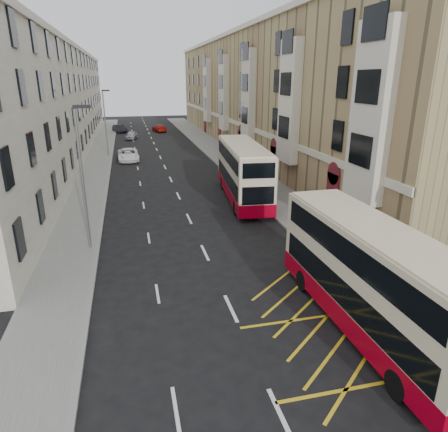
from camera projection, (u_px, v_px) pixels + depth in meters
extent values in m
plane|color=black|center=(260.00, 370.00, 13.62)|extent=(200.00, 200.00, 0.00)
cube|color=#60605C|center=(243.00, 170.00, 42.93)|extent=(4.00, 120.00, 0.15)
cube|color=#60605C|center=(93.00, 178.00, 39.53)|extent=(3.00, 120.00, 0.15)
cube|color=gray|center=(225.00, 171.00, 42.49)|extent=(0.25, 120.00, 0.15)
cube|color=gray|center=(108.00, 177.00, 39.86)|extent=(0.25, 120.00, 0.15)
cube|color=tan|center=(261.00, 93.00, 56.29)|extent=(10.00, 79.00, 15.00)
cube|color=silver|center=(227.00, 119.00, 56.33)|extent=(0.18, 79.00, 0.50)
cube|color=silver|center=(226.00, 34.00, 52.72)|extent=(0.40, 79.00, 0.50)
cube|color=silver|center=(371.00, 115.00, 22.48)|extent=(0.80, 3.20, 10.00)
cube|color=silver|center=(289.00, 103.00, 33.51)|extent=(0.80, 3.20, 10.00)
cube|color=silver|center=(248.00, 97.00, 44.54)|extent=(0.80, 3.20, 10.00)
cube|color=silver|center=(224.00, 93.00, 55.58)|extent=(0.80, 3.20, 10.00)
cube|color=silver|center=(207.00, 91.00, 66.61)|extent=(0.80, 3.20, 10.00)
cube|color=maroon|center=(332.00, 194.00, 28.12)|extent=(0.20, 1.60, 3.00)
cube|color=maroon|center=(274.00, 162.00, 39.15)|extent=(0.20, 1.60, 3.00)
cube|color=maroon|center=(241.00, 143.00, 50.18)|extent=(0.20, 1.60, 3.00)
cube|color=maroon|center=(220.00, 132.00, 61.22)|extent=(0.20, 1.60, 3.00)
cube|color=maroon|center=(205.00, 123.00, 72.25)|extent=(0.20, 1.60, 3.00)
cube|color=silver|center=(46.00, 103.00, 50.37)|extent=(9.00, 79.00, 13.00)
cube|color=silver|center=(78.00, 48.00, 49.24)|extent=(0.30, 79.00, 0.50)
cube|color=black|center=(420.00, 282.00, 16.55)|extent=(0.08, 0.08, 2.60)
cube|color=black|center=(446.00, 278.00, 16.83)|extent=(0.08, 0.08, 2.60)
cylinder|color=#B2111D|center=(381.00, 295.00, 17.08)|extent=(0.06, 0.06, 1.00)
cylinder|color=#B2111D|center=(342.00, 263.00, 20.06)|extent=(0.06, 0.06, 1.00)
cylinder|color=#B2111D|center=(314.00, 239.00, 23.05)|extent=(0.06, 0.06, 1.00)
cube|color=#B2111D|center=(343.00, 254.00, 19.91)|extent=(0.05, 6.50, 0.06)
cube|color=#B2111D|center=(343.00, 262.00, 20.05)|extent=(0.05, 6.50, 0.06)
cylinder|color=gray|center=(82.00, 180.00, 21.90)|extent=(0.16, 0.16, 8.00)
cube|color=black|center=(82.00, 107.00, 20.71)|extent=(0.90, 0.18, 0.18)
cylinder|color=gray|center=(105.00, 123.00, 49.48)|extent=(0.16, 0.16, 8.00)
cube|color=black|center=(106.00, 90.00, 48.29)|extent=(0.90, 0.18, 0.18)
cube|color=beige|center=(372.00, 278.00, 15.12)|extent=(2.54, 10.82, 3.88)
cube|color=#950014|center=(367.00, 312.00, 15.61)|extent=(2.56, 10.85, 0.88)
cube|color=black|center=(370.00, 289.00, 15.28)|extent=(2.57, 9.96, 1.08)
cube|color=black|center=(376.00, 249.00, 14.73)|extent=(2.57, 9.96, 0.98)
cube|color=beige|center=(378.00, 229.00, 14.48)|extent=(2.43, 10.39, 0.12)
cube|color=black|center=(309.00, 236.00, 20.20)|extent=(2.09, 0.09, 1.28)
cube|color=black|center=(312.00, 198.00, 19.54)|extent=(1.72, 0.09, 0.44)
cylinder|color=black|center=(303.00, 281.00, 18.63)|extent=(0.28, 0.98, 0.98)
cylinder|color=black|center=(346.00, 275.00, 19.13)|extent=(0.28, 0.98, 0.98)
cylinder|color=black|center=(398.00, 385.00, 12.28)|extent=(0.28, 0.98, 0.98)
cube|color=beige|center=(243.00, 171.00, 32.00)|extent=(3.71, 11.61, 4.10)
cube|color=#950014|center=(243.00, 190.00, 32.52)|extent=(3.74, 11.65, 0.93)
cube|color=black|center=(243.00, 177.00, 32.16)|extent=(3.66, 10.71, 1.14)
cube|color=black|center=(243.00, 155.00, 31.58)|extent=(3.66, 10.71, 1.04)
cube|color=beige|center=(243.00, 145.00, 31.32)|extent=(3.56, 11.15, 0.12)
cube|color=black|center=(232.00, 162.00, 37.47)|extent=(2.20, 0.30, 1.35)
cube|color=black|center=(232.00, 140.00, 36.77)|extent=(1.81, 0.26, 0.47)
cube|color=black|center=(258.00, 196.00, 26.82)|extent=(2.20, 0.30, 1.24)
cylinder|color=black|center=(223.00, 183.00, 35.89)|extent=(0.39, 1.06, 1.04)
cylinder|color=black|center=(248.00, 182.00, 36.19)|extent=(0.39, 1.06, 1.04)
cylinder|color=black|center=(236.00, 208.00, 29.05)|extent=(0.39, 1.06, 1.04)
cylinder|color=black|center=(267.00, 206.00, 29.35)|extent=(0.39, 1.06, 1.04)
imported|color=black|center=(379.00, 285.00, 17.36)|extent=(0.93, 0.41, 1.57)
imported|color=white|center=(128.00, 155.00, 48.05)|extent=(2.53, 5.26, 1.45)
imported|color=#9A9EA1|center=(131.00, 135.00, 64.97)|extent=(2.23, 4.04, 1.30)
imported|color=black|center=(120.00, 129.00, 73.25)|extent=(2.86, 4.52, 1.41)
imported|color=#A20F08|center=(159.00, 128.00, 74.19)|extent=(2.66, 4.81, 1.32)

